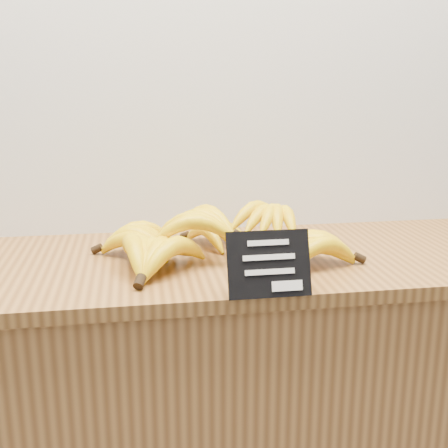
# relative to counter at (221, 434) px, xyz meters

# --- Properties ---
(counter) EXTENTS (1.31, 0.50, 0.90)m
(counter) POSITION_rel_counter_xyz_m (0.00, 0.00, 0.00)
(counter) COLOR #966330
(counter) RESTS_ON ground
(counter_top) EXTENTS (1.55, 0.54, 0.03)m
(counter_top) POSITION_rel_counter_xyz_m (-0.00, 0.00, 0.47)
(counter_top) COLOR brown
(counter_top) RESTS_ON counter
(chalkboard_sign) EXTENTS (0.16, 0.05, 0.12)m
(chalkboard_sign) POSITION_rel_counter_xyz_m (0.05, -0.26, 0.54)
(chalkboard_sign) COLOR black
(chalkboard_sign) RESTS_ON counter_top
(banana_pile) EXTENTS (0.61, 0.43, 0.12)m
(banana_pile) POSITION_rel_counter_xyz_m (-0.03, -0.02, 0.53)
(banana_pile) COLOR yellow
(banana_pile) RESTS_ON counter_top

